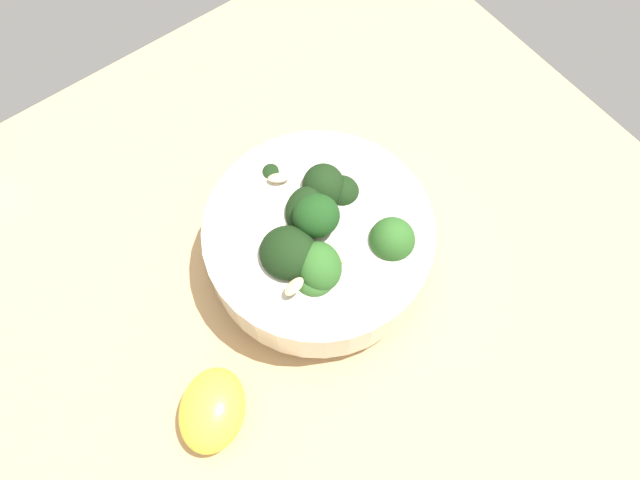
% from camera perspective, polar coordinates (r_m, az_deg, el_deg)
% --- Properties ---
extents(ground_plane, '(0.66, 0.66, 0.04)m').
position_cam_1_polar(ground_plane, '(0.55, 0.99, -3.95)').
color(ground_plane, tan).
extents(bowl_of_broccoli, '(0.19, 0.19, 0.10)m').
position_cam_1_polar(bowl_of_broccoli, '(0.50, 0.10, 0.15)').
color(bowl_of_broccoli, silver).
rests_on(bowl_of_broccoli, ground_plane).
extents(lemon_wedge, '(0.08, 0.08, 0.04)m').
position_cam_1_polar(lemon_wedge, '(0.50, -10.21, -15.63)').
color(lemon_wedge, yellow).
rests_on(lemon_wedge, ground_plane).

